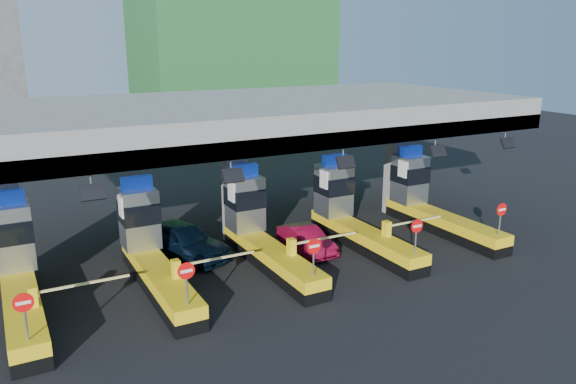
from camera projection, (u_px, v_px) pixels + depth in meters
name	position (u px, v px, depth m)	size (l,w,h in m)	color
ground	(262.00, 261.00, 25.65)	(120.00, 120.00, 0.00)	black
toll_canopy	(234.00, 119.00, 26.49)	(28.00, 12.09, 7.00)	slate
toll_lane_far_left	(17.00, 271.00, 20.96)	(4.43, 8.00, 4.16)	black
toll_lane_left	(150.00, 249.00, 23.24)	(4.43, 8.00, 4.16)	black
toll_lane_center	(259.00, 230.00, 25.52)	(4.43, 8.00, 4.16)	black
toll_lane_right	(350.00, 214.00, 27.80)	(4.43, 8.00, 4.16)	black
toll_lane_far_right	(427.00, 201.00, 30.08)	(4.43, 8.00, 4.16)	black
van	(182.00, 240.00, 25.76)	(2.03, 5.03, 1.72)	black
red_car	(306.00, 240.00, 26.59)	(1.28, 3.66, 1.21)	maroon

